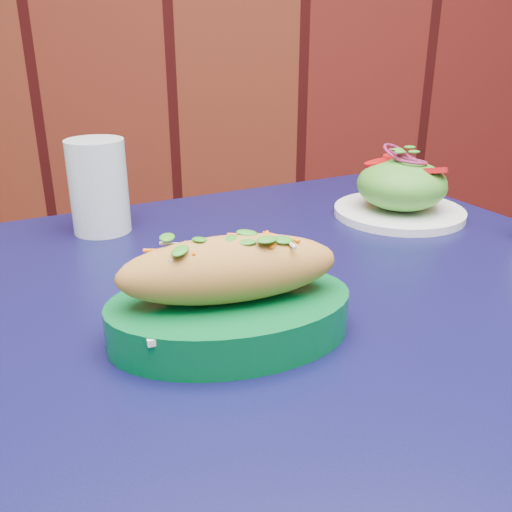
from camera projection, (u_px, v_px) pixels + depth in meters
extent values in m
cube|color=black|center=(313.00, 297.00, 0.65)|extent=(1.03, 1.03, 0.03)
cylinder|color=black|center=(23.00, 466.00, 0.92)|extent=(0.04, 0.04, 0.72)
cylinder|color=black|center=(354.00, 363.00, 1.21)|extent=(0.04, 0.04, 0.72)
cube|color=white|center=(230.00, 302.00, 0.53)|extent=(0.19, 0.14, 0.01)
ellipsoid|color=#C8873F|center=(229.00, 269.00, 0.52)|extent=(0.21, 0.10, 0.06)
cylinder|color=white|center=(399.00, 212.00, 0.88)|extent=(0.20, 0.20, 0.01)
ellipsoid|color=#4C992D|center=(402.00, 185.00, 0.86)|extent=(0.14, 0.14, 0.07)
cylinder|color=red|center=(434.00, 167.00, 0.83)|extent=(0.04, 0.04, 0.01)
cylinder|color=red|center=(378.00, 160.00, 0.87)|extent=(0.04, 0.04, 0.01)
cylinder|color=red|center=(395.00, 158.00, 0.89)|extent=(0.04, 0.04, 0.01)
torus|color=maroon|center=(404.00, 157.00, 0.85)|extent=(0.05, 0.05, 0.00)
torus|color=maroon|center=(405.00, 154.00, 0.85)|extent=(0.05, 0.05, 0.00)
torus|color=maroon|center=(405.00, 152.00, 0.84)|extent=(0.05, 0.05, 0.00)
cylinder|color=silver|center=(99.00, 186.00, 0.79)|extent=(0.08, 0.08, 0.13)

